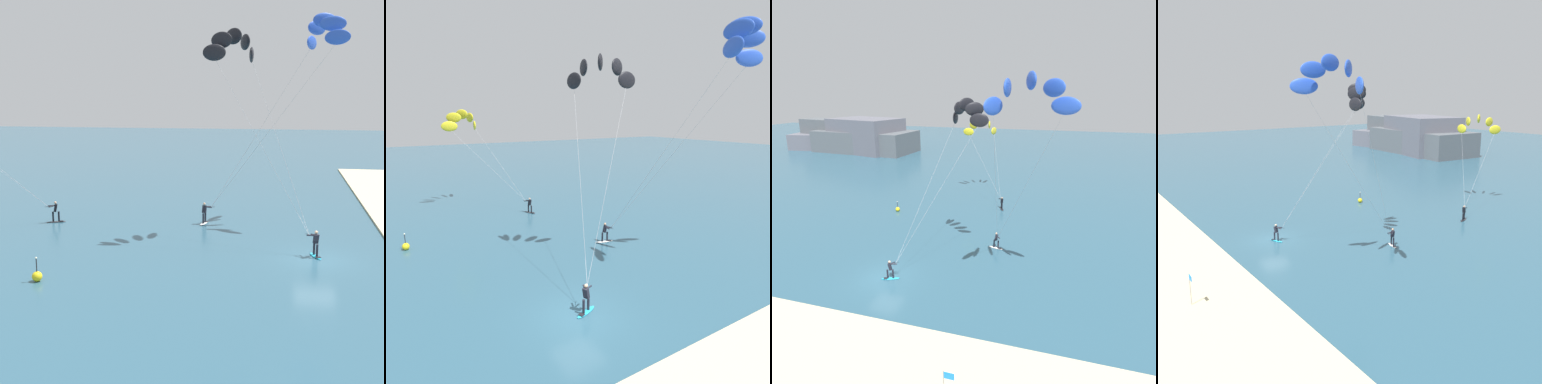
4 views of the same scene
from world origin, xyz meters
The scene contains 8 objects.
ground_plane centered at (0.00, 0.00, 0.00)m, with size 240.00×240.00×0.00m, color #2D566B.
sand_strip centered at (0.00, -10.18, 0.08)m, with size 80.00×10.41×0.16m, color beige.
kitesurfer_nearshore centered at (5.18, 5.53, 12.71)m, with size 7.81×8.15×14.44m.
kitesurfer_mid_water centered at (11.10, -0.29, 14.26)m, with size 7.26×10.88×16.09m.
kitesurfer_far_out centered at (1.71, 26.97, 9.52)m, with size 7.73×10.22×11.12m.
marker_buoy centered at (-6.60, 15.14, 0.30)m, with size 0.56×0.56×1.38m.
beach_flag centered at (8.96, -10.00, 1.70)m, with size 0.56×0.05×2.20m.
distant_headland centered at (-38.98, 54.85, 3.32)m, with size 35.24×15.65×8.48m.
Camera 4 is at (35.27, -16.03, 13.57)m, focal length 39.44 mm.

